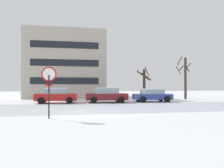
# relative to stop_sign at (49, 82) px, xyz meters

# --- Properties ---
(ground_plane) EXTENTS (120.00, 120.00, 0.00)m
(ground_plane) POSITION_rel_stop_sign_xyz_m (2.12, 2.28, -1.88)
(ground_plane) COLOR white
(road_surface) EXTENTS (80.00, 8.17, 0.00)m
(road_surface) POSITION_rel_stop_sign_xyz_m (2.12, 5.36, -1.88)
(road_surface) COLOR #B7BCC4
(road_surface) RESTS_ON ground
(stop_sign) EXTENTS (0.76, 0.14, 2.68)m
(stop_sign) POSITION_rel_stop_sign_xyz_m (0.00, 0.00, 0.00)
(stop_sign) COLOR black
(stop_sign) RESTS_ON ground
(parked_car_red) EXTENTS (4.10, 2.19, 1.49)m
(parked_car_red) POSITION_rel_stop_sign_xyz_m (-0.35, 10.59, -1.12)
(parked_car_red) COLOR red
(parked_car_red) RESTS_ON ground
(parked_car_maroon) EXTENTS (4.27, 2.26, 1.53)m
(parked_car_maroon) POSITION_rel_stop_sign_xyz_m (4.65, 10.44, -1.11)
(parked_car_maroon) COLOR maroon
(parked_car_maroon) RESTS_ON ground
(parked_car_blue) EXTENTS (4.05, 2.17, 1.39)m
(parked_car_blue) POSITION_rel_stop_sign_xyz_m (9.65, 10.53, -1.17)
(parked_car_blue) COLOR #283D93
(parked_car_blue) RESTS_ON ground
(tree_far_mid) EXTENTS (1.86, 1.86, 5.70)m
(tree_far_mid) POSITION_rel_stop_sign_xyz_m (15.68, 14.52, 1.09)
(tree_far_mid) COLOR #423326
(tree_far_mid) RESTS_ON ground
(tree_far_right) EXTENTS (1.86, 1.28, 4.05)m
(tree_far_right) POSITION_rel_stop_sign_xyz_m (10.00, 14.15, 0.19)
(tree_far_right) COLOR #423326
(tree_far_right) RESTS_ON ground
(building_far_left) EXTENTS (11.09, 11.54, 9.67)m
(building_far_left) POSITION_rel_stop_sign_xyz_m (0.28, 23.49, 2.95)
(building_far_left) COLOR #B2A899
(building_far_left) RESTS_ON ground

